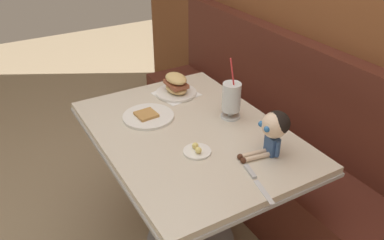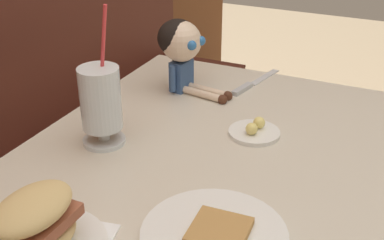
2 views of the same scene
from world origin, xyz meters
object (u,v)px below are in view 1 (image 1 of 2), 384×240
at_px(sandwich_plate, 176,86).
at_px(butter_knife, 254,177).
at_px(seated_doll, 274,127).
at_px(milkshake_glass, 231,99).
at_px(butter_saucer, 197,151).
at_px(toast_plate, 148,116).

height_order(sandwich_plate, butter_knife, sandwich_plate).
xyz_separation_m(sandwich_plate, seated_doll, (0.69, 0.08, 0.08)).
relative_size(milkshake_glass, butter_saucer, 2.63).
bearing_deg(butter_knife, sandwich_plate, 174.21).
bearing_deg(sandwich_plate, toast_plate, -56.89).
bearing_deg(sandwich_plate, butter_knife, -5.79).
relative_size(milkshake_glass, seated_doll, 1.40).
distance_m(sandwich_plate, seated_doll, 0.70).
height_order(toast_plate, butter_saucer, butter_saucer).
xyz_separation_m(toast_plate, milkshake_glass, (0.19, 0.35, 0.09)).
distance_m(toast_plate, butter_knife, 0.65).
bearing_deg(seated_doll, butter_saucer, -121.23).
relative_size(sandwich_plate, seated_doll, 1.04).
relative_size(toast_plate, milkshake_glass, 0.79).
bearing_deg(toast_plate, butter_saucer, 8.58).
distance_m(milkshake_glass, seated_doll, 0.34).
height_order(sandwich_plate, seated_doll, seated_doll).
bearing_deg(seated_doll, toast_plate, -148.81).
distance_m(sandwich_plate, butter_saucer, 0.56).
distance_m(butter_saucer, seated_doll, 0.34).
height_order(butter_saucer, butter_knife, butter_saucer).
bearing_deg(butter_saucer, milkshake_glass, 121.08).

